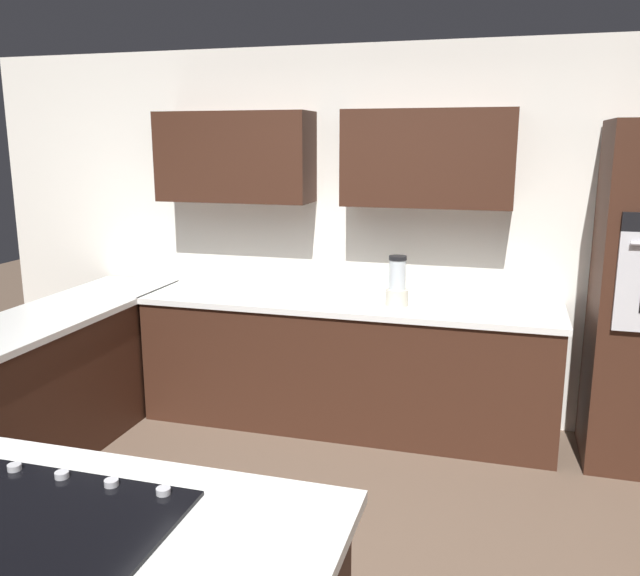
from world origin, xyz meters
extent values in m
cube|color=white|center=(0.00, -2.10, 1.30)|extent=(6.00, 0.10, 2.60)
cube|color=#381E14|center=(-0.40, -1.88, 1.85)|extent=(1.10, 0.34, 0.62)
cube|color=#381E14|center=(0.95, -1.88, 1.85)|extent=(1.10, 0.34, 0.62)
cube|color=#381E14|center=(0.10, -1.72, 0.43)|extent=(2.80, 0.60, 0.86)
cube|color=silver|center=(0.10, -1.72, 0.88)|extent=(2.84, 0.64, 0.04)
cube|color=#381E14|center=(1.82, -0.55, 0.43)|extent=(0.60, 2.90, 0.86)
cube|color=silver|center=(1.82, -0.55, 0.88)|extent=(0.64, 2.94, 0.04)
cube|color=silver|center=(0.30, 1.11, 0.88)|extent=(1.71, 0.89, 0.04)
cube|color=black|center=(0.30, 1.11, 0.91)|extent=(0.76, 0.56, 0.01)
cylinder|color=#B2B2B7|center=(0.03, 0.88, 0.92)|extent=(0.04, 0.04, 0.02)
cylinder|color=#B2B2B7|center=(0.21, 0.88, 0.92)|extent=(0.04, 0.04, 0.02)
cylinder|color=#B2B2B7|center=(0.39, 0.88, 0.92)|extent=(0.04, 0.04, 0.02)
cylinder|color=#B2B2B7|center=(0.57, 0.88, 0.92)|extent=(0.04, 0.04, 0.02)
cylinder|color=beige|center=(-0.25, -1.70, 0.96)|extent=(0.15, 0.15, 0.11)
cylinder|color=silver|center=(-0.25, -1.70, 1.11)|extent=(0.11, 0.11, 0.19)
cylinder|color=black|center=(-0.25, -1.70, 1.22)|extent=(0.12, 0.12, 0.03)
camera|label=1|loc=(-0.93, 2.50, 1.96)|focal=37.07mm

